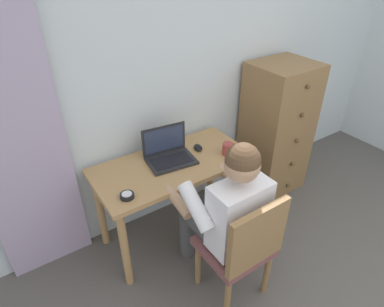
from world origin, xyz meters
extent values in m
cube|color=silver|center=(0.00, 2.20, 1.25)|extent=(4.80, 0.05, 2.50)
cube|color=#B29EBC|center=(-1.46, 2.13, 1.11)|extent=(0.57, 0.03, 2.23)
cube|color=tan|center=(-0.54, 1.84, 0.69)|extent=(1.16, 0.57, 0.03)
cylinder|color=tan|center=(-1.07, 1.62, 0.34)|extent=(0.06, 0.06, 0.68)
cylinder|color=tan|center=(-0.02, 1.62, 0.34)|extent=(0.06, 0.06, 0.68)
cylinder|color=tan|center=(-1.07, 2.07, 0.34)|extent=(0.06, 0.06, 0.68)
cylinder|color=tan|center=(-0.02, 2.07, 0.34)|extent=(0.06, 0.06, 0.68)
cube|color=olive|center=(0.60, 1.91, 0.62)|extent=(0.53, 0.47, 1.23)
sphere|color=brown|center=(0.60, 1.66, 0.12)|extent=(0.04, 0.04, 0.04)
sphere|color=brown|center=(0.60, 1.66, 0.37)|extent=(0.04, 0.04, 0.04)
sphere|color=brown|center=(0.60, 1.66, 0.62)|extent=(0.04, 0.04, 0.04)
sphere|color=brown|center=(0.60, 1.66, 0.86)|extent=(0.04, 0.04, 0.04)
sphere|color=brown|center=(0.60, 1.66, 1.11)|extent=(0.04, 0.04, 0.04)
cube|color=brown|center=(-0.49, 1.19, 0.42)|extent=(0.42, 0.40, 0.05)
cube|color=olive|center=(-0.49, 1.01, 0.65)|extent=(0.42, 0.04, 0.42)
cylinder|color=olive|center=(-0.32, 1.35, 0.20)|extent=(0.04, 0.04, 0.39)
cylinder|color=olive|center=(-0.66, 1.34, 0.20)|extent=(0.04, 0.04, 0.39)
cylinder|color=olive|center=(-0.32, 1.03, 0.20)|extent=(0.04, 0.04, 0.39)
cylinder|color=olive|center=(-0.66, 1.02, 0.20)|extent=(0.04, 0.04, 0.39)
cylinder|color=#4C4C4C|center=(-0.40, 1.41, 0.46)|extent=(0.14, 0.40, 0.14)
cylinder|color=#4C4C4C|center=(-0.58, 1.40, 0.46)|extent=(0.14, 0.40, 0.14)
cylinder|color=#4C4C4C|center=(-0.40, 1.61, 0.23)|extent=(0.11, 0.11, 0.46)
cylinder|color=#4C4C4C|center=(-0.58, 1.60, 0.23)|extent=(0.11, 0.11, 0.46)
cube|color=white|center=(-0.49, 1.18, 0.69)|extent=(0.36, 0.20, 0.46)
cylinder|color=white|center=(-0.27, 1.31, 0.78)|extent=(0.09, 0.30, 0.25)
cylinder|color=white|center=(-0.71, 1.30, 0.78)|extent=(0.09, 0.30, 0.25)
cylinder|color=tan|center=(-0.27, 1.51, 0.67)|extent=(0.07, 0.27, 0.11)
cylinder|color=tan|center=(-0.71, 1.50, 0.67)|extent=(0.07, 0.27, 0.11)
sphere|color=tan|center=(-0.49, 1.19, 1.05)|extent=(0.20, 0.20, 0.20)
sphere|color=#513823|center=(-0.49, 1.19, 1.08)|extent=(0.20, 0.20, 0.20)
cube|color=#232326|center=(-0.54, 1.86, 0.72)|extent=(0.37, 0.28, 0.02)
cube|color=black|center=(-0.54, 1.85, 0.73)|extent=(0.30, 0.19, 0.00)
cube|color=#232326|center=(-0.53, 1.99, 0.84)|extent=(0.34, 0.05, 0.22)
cube|color=#2D3851|center=(-0.53, 1.98, 0.84)|extent=(0.30, 0.04, 0.18)
ellipsoid|color=black|center=(-0.28, 1.90, 0.73)|extent=(0.09, 0.11, 0.03)
cylinder|color=black|center=(-0.98, 1.67, 0.72)|extent=(0.09, 0.09, 0.03)
cylinder|color=silver|center=(-0.98, 1.67, 0.74)|extent=(0.06, 0.06, 0.00)
cylinder|color=#9E3D38|center=(-0.14, 1.72, 0.76)|extent=(0.08, 0.08, 0.09)
torus|color=#9E3D38|center=(-0.09, 1.72, 0.76)|extent=(0.06, 0.01, 0.06)
camera|label=1|loc=(-1.52, 0.13, 2.06)|focal=30.61mm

